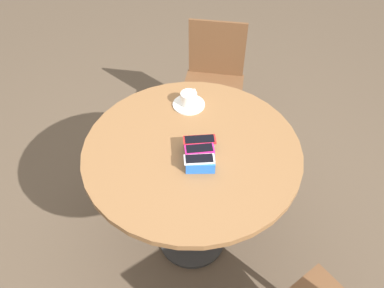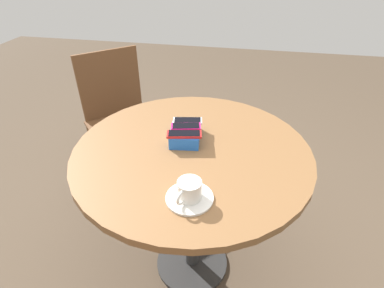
% 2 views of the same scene
% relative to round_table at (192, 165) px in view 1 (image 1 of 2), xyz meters
% --- Properties ---
extents(ground_plane, '(8.00, 8.00, 0.00)m').
position_rel_round_table_xyz_m(ground_plane, '(0.00, 0.00, -0.65)').
color(ground_plane, brown).
extents(round_table, '(0.96, 0.96, 0.77)m').
position_rel_round_table_xyz_m(round_table, '(0.00, 0.00, 0.00)').
color(round_table, '#2D2D2D').
rests_on(round_table, ground_plane).
extents(phone_box, '(0.18, 0.14, 0.05)m').
position_rel_round_table_xyz_m(phone_box, '(-0.06, -0.04, 0.14)').
color(phone_box, blue).
rests_on(phone_box, round_table).
extents(phone_white, '(0.07, 0.13, 0.01)m').
position_rel_round_table_xyz_m(phone_white, '(-0.12, -0.04, 0.17)').
color(phone_white, silver).
rests_on(phone_white, phone_box).
extents(phone_magenta, '(0.08, 0.13, 0.01)m').
position_rel_round_table_xyz_m(phone_magenta, '(-0.06, -0.04, 0.18)').
color(phone_magenta, '#D11975').
rests_on(phone_magenta, phone_box).
extents(phone_red, '(0.08, 0.15, 0.01)m').
position_rel_round_table_xyz_m(phone_red, '(-0.01, -0.03, 0.17)').
color(phone_red, red).
rests_on(phone_red, phone_box).
extents(saucer, '(0.16, 0.16, 0.01)m').
position_rel_round_table_xyz_m(saucer, '(0.28, 0.05, 0.12)').
color(saucer, silver).
rests_on(saucer, round_table).
extents(coffee_cup, '(0.11, 0.08, 0.06)m').
position_rel_round_table_xyz_m(coffee_cup, '(0.29, 0.05, 0.16)').
color(coffee_cup, silver).
rests_on(coffee_cup, saucer).
extents(chair_far_side, '(0.41, 0.41, 0.84)m').
position_rel_round_table_xyz_m(chair_far_side, '(0.88, -0.05, -0.20)').
color(chair_far_side, brown).
rests_on(chair_far_side, ground_plane).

